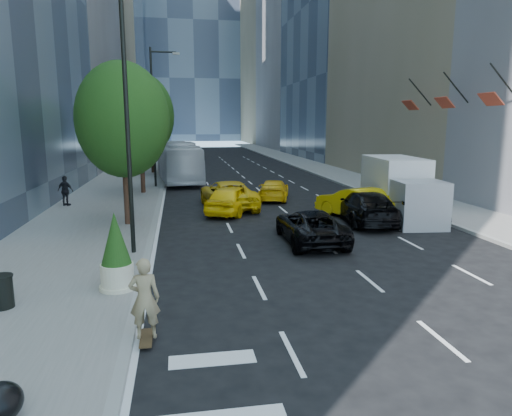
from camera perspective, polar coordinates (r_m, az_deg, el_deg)
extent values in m
plane|color=black|center=(14.48, 10.31, -9.16)|extent=(160.00, 160.00, 0.00)
cube|color=slate|center=(43.25, -15.25, 3.90)|extent=(6.00, 120.00, 0.15)
cube|color=slate|center=(45.51, 9.36, 4.45)|extent=(4.00, 120.00, 0.15)
cube|color=#746C50|center=(115.73, 4.13, 20.62)|extent=(20.00, 24.00, 50.00)
cylinder|color=black|center=(16.87, -15.86, 11.22)|extent=(0.16, 0.16, 10.00)
cylinder|color=black|center=(34.82, -12.74, 10.85)|extent=(0.16, 0.16, 10.00)
cylinder|color=black|center=(35.15, -11.52, 18.59)|extent=(1.80, 0.12, 0.12)
cube|color=#99998C|center=(35.12, -9.97, 18.48)|extent=(0.50, 0.22, 0.15)
cylinder|color=#321D13|center=(22.14, -15.87, 2.08)|extent=(0.30, 0.30, 3.15)
ellipsoid|color=#183D10|center=(21.92, -16.31, 10.52)|extent=(4.20, 4.20, 5.25)
cylinder|color=#321D13|center=(32.02, -14.02, 4.89)|extent=(0.30, 0.30, 3.38)
ellipsoid|color=#183D10|center=(31.88, -14.31, 11.14)|extent=(4.50, 4.50, 5.62)
cylinder|color=#321D13|center=(44.96, -12.81, 6.22)|extent=(0.30, 0.30, 2.93)
ellipsoid|color=#183D10|center=(44.85, -12.97, 10.07)|extent=(3.90, 3.90, 4.88)
cylinder|color=black|center=(52.85, -11.54, 8.13)|extent=(0.14, 0.14, 5.20)
imported|color=black|center=(52.81, -11.60, 9.86)|extent=(2.48, 0.53, 1.00)
cylinder|color=black|center=(26.25, 28.60, 13.72)|extent=(1.75, 0.08, 1.75)
cube|color=#B03F28|center=(25.81, 27.27, 12.01)|extent=(0.64, 1.30, 0.64)
cylinder|color=black|center=(29.52, 23.71, 13.62)|extent=(1.75, 0.08, 1.75)
cube|color=#B03F28|center=(29.13, 22.49, 12.08)|extent=(0.64, 1.30, 0.64)
cylinder|color=black|center=(32.95, 19.82, 13.48)|extent=(1.75, 0.08, 1.75)
cube|color=#B03F28|center=(32.60, 18.71, 12.08)|extent=(0.64, 1.30, 0.64)
imported|color=#8C7A57|center=(10.58, -13.73, -11.56)|extent=(0.67, 0.44, 1.84)
imported|color=black|center=(18.85, 6.83, -2.28)|extent=(2.36, 4.91, 1.35)
imported|color=black|center=(23.00, 13.47, 0.13)|extent=(2.80, 5.64, 1.57)
imported|color=yellow|center=(24.77, -3.11, 1.14)|extent=(3.56, 4.94, 1.56)
imported|color=gold|center=(23.90, 12.54, 0.60)|extent=(3.36, 5.16, 1.61)
imported|color=#E5B60C|center=(26.24, -3.49, 1.71)|extent=(3.11, 5.95, 1.60)
imported|color=#EDB40C|center=(29.21, 2.24, 2.30)|extent=(2.89, 4.69, 1.27)
imported|color=silver|center=(39.11, -9.72, 5.75)|extent=(3.91, 11.99, 3.28)
cube|color=silver|center=(25.41, 16.90, 3.18)|extent=(2.71, 4.60, 2.58)
cube|color=gray|center=(22.53, 19.74, 0.39)|extent=(2.37, 2.12, 2.20)
cylinder|color=black|center=(21.91, 17.64, -1.42)|extent=(0.42, 0.98, 0.96)
cylinder|color=black|center=(22.73, 22.35, -1.30)|extent=(0.42, 0.98, 0.96)
cylinder|color=black|center=(26.69, 13.57, 0.88)|extent=(0.42, 0.98, 0.96)
cylinder|color=black|center=(27.36, 17.58, 0.91)|extent=(0.42, 0.98, 0.96)
imported|color=black|center=(28.31, -22.70, 1.99)|extent=(1.09, 0.81, 1.73)
cylinder|color=black|center=(13.60, -29.18, -9.19)|extent=(0.55, 0.55, 0.83)
cylinder|color=beige|center=(13.82, -16.94, -8.14)|extent=(0.94, 0.94, 0.75)
cone|color=#183D10|center=(13.51, -17.19, -3.62)|extent=(0.84, 0.84, 1.50)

